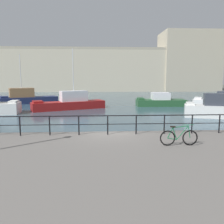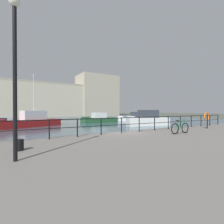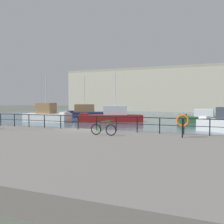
{
  "view_description": "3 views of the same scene",
  "coord_description": "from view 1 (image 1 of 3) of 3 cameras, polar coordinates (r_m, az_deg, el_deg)",
  "views": [
    {
      "loc": [
        -0.71,
        -13.13,
        3.84
      ],
      "look_at": [
        0.2,
        3.85,
        1.33
      ],
      "focal_mm": 36.86,
      "sensor_mm": 36.0,
      "label": 1
    },
    {
      "loc": [
        -6.83,
        -10.23,
        2.33
      ],
      "look_at": [
        2.62,
        5.27,
        2.13
      ],
      "focal_mm": 26.92,
      "sensor_mm": 36.0,
      "label": 2
    },
    {
      "loc": [
        9.81,
        -17.92,
        2.94
      ],
      "look_at": [
        0.29,
        4.59,
        1.9
      ],
      "focal_mm": 41.44,
      "sensor_mm": 36.0,
      "label": 3
    }
  ],
  "objects": [
    {
      "name": "moored_harbor_tender",
      "position": [
        32.88,
        11.87,
        2.67
      ],
      "size": [
        6.8,
        2.95,
        1.85
      ],
      "rotation": [
        0.0,
        0.0,
        3.11
      ],
      "color": "#23512D",
      "rests_on": "water_basin"
    },
    {
      "name": "moored_green_narrowboat",
      "position": [
        24.69,
        24.87,
        0.78
      ],
      "size": [
        6.59,
        3.75,
        2.35
      ],
      "rotation": [
        0.0,
        0.0,
        2.83
      ],
      "color": "white",
      "rests_on": "water_basin"
    },
    {
      "name": "quay_promenade",
      "position": [
        7.51,
        2.87,
        -19.03
      ],
      "size": [
        56.0,
        13.0,
        0.75
      ],
      "primitive_type": "cube",
      "color": "slate",
      "rests_on": "ground_plane"
    },
    {
      "name": "ground_plane",
      "position": [
        13.7,
        0.02,
        -7.87
      ],
      "size": [
        240.0,
        240.0,
        0.0
      ],
      "primitive_type": "plane",
      "color": "#4C5147"
    },
    {
      "name": "quay_railing",
      "position": [
        12.61,
        -1.08,
        -2.33
      ],
      "size": [
        25.32,
        0.07,
        1.08
      ],
      "color": "black",
      "rests_on": "quay_promenade"
    },
    {
      "name": "moored_small_launch",
      "position": [
        36.98,
        26.11,
        2.64
      ],
      "size": [
        8.69,
        6.39,
        1.94
      ],
      "rotation": [
        0.0,
        0.0,
        2.66
      ],
      "color": "white",
      "rests_on": "water_basin"
    },
    {
      "name": "moored_blue_motorboat",
      "position": [
        37.56,
        -20.41,
        3.35
      ],
      "size": [
        8.57,
        5.81,
        7.34
      ],
      "rotation": [
        0.0,
        0.0,
        3.59
      ],
      "color": "navy",
      "rests_on": "water_basin"
    },
    {
      "name": "moored_cabin_cruiser",
      "position": [
        29.04,
        -10.41,
        2.24
      ],
      "size": [
        9.02,
        5.51,
        7.4
      ],
      "rotation": [
        0.0,
        0.0,
        3.56
      ],
      "color": "maroon",
      "rests_on": "water_basin"
    },
    {
      "name": "parked_bicycle",
      "position": [
        11.06,
        16.24,
        -6.04
      ],
      "size": [
        1.77,
        0.09,
        0.98
      ],
      "rotation": [
        0.0,
        0.0,
        -0.0
      ],
      "color": "black",
      "rests_on": "quay_promenade"
    },
    {
      "name": "harbor_building",
      "position": [
        70.07,
        3.58,
        10.66
      ],
      "size": [
        68.65,
        11.09,
        17.33
      ],
      "color": "#C1B79E",
      "rests_on": "ground_plane"
    },
    {
      "name": "water_basin",
      "position": [
        43.51,
        -2.14,
        3.33
      ],
      "size": [
        80.0,
        60.0,
        0.01
      ],
      "primitive_type": "cube",
      "color": "#385160",
      "rests_on": "ground_plane"
    }
  ]
}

